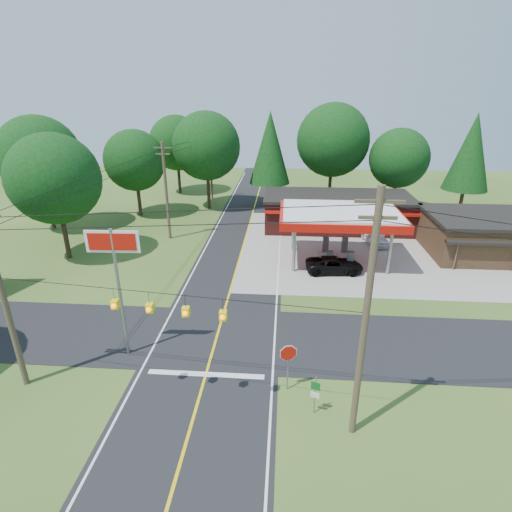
# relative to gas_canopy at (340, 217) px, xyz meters

# --- Properties ---
(ground) EXTENTS (120.00, 120.00, 0.00)m
(ground) POSITION_rel_gas_canopy_xyz_m (-9.00, -13.00, -4.27)
(ground) COLOR #33551E
(ground) RESTS_ON ground
(main_highway) EXTENTS (8.00, 120.00, 0.02)m
(main_highway) POSITION_rel_gas_canopy_xyz_m (-9.00, -13.00, -4.26)
(main_highway) COLOR black
(main_highway) RESTS_ON ground
(cross_road) EXTENTS (70.00, 7.00, 0.02)m
(cross_road) POSITION_rel_gas_canopy_xyz_m (-9.00, -13.00, -4.25)
(cross_road) COLOR black
(cross_road) RESTS_ON ground
(lane_center_yellow) EXTENTS (0.15, 110.00, 0.00)m
(lane_center_yellow) POSITION_rel_gas_canopy_xyz_m (-9.00, -13.00, -4.24)
(lane_center_yellow) COLOR yellow
(lane_center_yellow) RESTS_ON main_highway
(gas_canopy) EXTENTS (10.60, 7.40, 4.88)m
(gas_canopy) POSITION_rel_gas_canopy_xyz_m (0.00, 0.00, 0.00)
(gas_canopy) COLOR gray
(gas_canopy) RESTS_ON ground
(convenience_store) EXTENTS (16.40, 7.55, 3.80)m
(convenience_store) POSITION_rel_gas_canopy_xyz_m (1.00, 9.98, -2.35)
(convenience_store) COLOR maroon
(convenience_store) RESTS_ON ground
(utility_pole_near_right) EXTENTS (1.80, 0.30, 11.50)m
(utility_pole_near_right) POSITION_rel_gas_canopy_xyz_m (-1.50, -20.00, 1.69)
(utility_pole_near_right) COLOR #473828
(utility_pole_near_right) RESTS_ON ground
(utility_pole_near_left) EXTENTS (1.80, 0.30, 10.00)m
(utility_pole_near_left) POSITION_rel_gas_canopy_xyz_m (-18.50, -18.00, 0.93)
(utility_pole_near_left) COLOR #473828
(utility_pole_near_left) RESTS_ON ground
(utility_pole_far_left) EXTENTS (1.80, 0.30, 10.00)m
(utility_pole_far_left) POSITION_rel_gas_canopy_xyz_m (-17.00, 5.00, 0.93)
(utility_pole_far_left) COLOR #473828
(utility_pole_far_left) RESTS_ON ground
(utility_pole_north) EXTENTS (0.30, 0.30, 9.50)m
(utility_pole_north) POSITION_rel_gas_canopy_xyz_m (-15.50, 22.00, 0.48)
(utility_pole_north) COLOR #473828
(utility_pole_north) RESTS_ON ground
(overhead_beacons) EXTENTS (17.04, 2.04, 1.03)m
(overhead_beacons) POSITION_rel_gas_canopy_xyz_m (-10.00, -19.00, 1.95)
(overhead_beacons) COLOR black
(overhead_beacons) RESTS_ON ground
(treeline_backdrop) EXTENTS (70.27, 51.59, 13.30)m
(treeline_backdrop) POSITION_rel_gas_canopy_xyz_m (-8.18, 11.01, 3.22)
(treeline_backdrop) COLOR #332316
(treeline_backdrop) RESTS_ON ground
(suv_car) EXTENTS (5.27, 5.27, 1.36)m
(suv_car) POSITION_rel_gas_canopy_xyz_m (-0.50, -2.43, -3.59)
(suv_car) COLOR black
(suv_car) RESTS_ON ground
(sedan_car) EXTENTS (5.13, 5.13, 1.51)m
(sedan_car) POSITION_rel_gas_canopy_xyz_m (4.38, 5.12, -3.51)
(sedan_car) COLOR white
(sedan_car) RESTS_ON ground
(big_stop_sign) EXTENTS (2.93, 0.22, 7.88)m
(big_stop_sign) POSITION_rel_gas_canopy_xyz_m (-14.00, -15.01, 1.70)
(big_stop_sign) COLOR gray
(big_stop_sign) RESTS_ON ground
(octagonal_stop_sign) EXTENTS (0.93, 0.27, 2.77)m
(octagonal_stop_sign) POSITION_rel_gas_canopy_xyz_m (-4.50, -17.43, -2.18)
(octagonal_stop_sign) COLOR gray
(octagonal_stop_sign) RESTS_ON ground
(route_sign_post) EXTENTS (0.43, 0.17, 2.16)m
(route_sign_post) POSITION_rel_gas_canopy_xyz_m (-3.20, -19.02, -2.98)
(route_sign_post) COLOR gray
(route_sign_post) RESTS_ON ground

